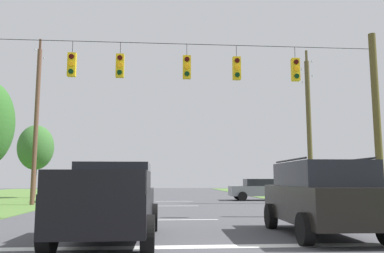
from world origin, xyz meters
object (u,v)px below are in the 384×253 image
object	(u,v)px
overhead_signal_span	(187,108)
pickup_truck	(111,201)
distant_car_crossing_white	(64,190)
utility_pole_near_left	(36,122)
distant_car_oncoming	(260,189)
suv_black	(320,196)
utility_pole_mid_right	(309,127)
tree_roadside_far_right	(36,148)

from	to	relation	value
overhead_signal_span	pickup_truck	bearing A→B (deg)	-113.18
distant_car_crossing_white	utility_pole_near_left	distance (m)	5.79
distant_car_crossing_white	distant_car_oncoming	distance (m)	13.68
suv_black	utility_pole_mid_right	xyz separation A→B (m)	(5.01, 13.58, 3.75)
utility_pole_near_left	tree_roadside_far_right	size ratio (longest dim) A/B	1.71
suv_black	distant_car_oncoming	world-z (taller)	suv_black
pickup_truck	utility_pole_mid_right	size ratio (longest dim) A/B	0.55
distant_car_oncoming	utility_pole_mid_right	xyz separation A→B (m)	(2.23, -4.17, 4.02)
overhead_signal_span	pickup_truck	size ratio (longest dim) A/B	2.95
overhead_signal_span	pickup_truck	xyz separation A→B (m)	(-2.29, -5.34, -3.36)
overhead_signal_span	utility_pole_mid_right	bearing A→B (deg)	46.04
pickup_truck	distant_car_oncoming	distance (m)	19.97
pickup_truck	tree_roadside_far_right	bearing A→B (deg)	111.32
utility_pole_mid_right	utility_pole_near_left	distance (m)	16.79
pickup_truck	suv_black	size ratio (longest dim) A/B	1.11
overhead_signal_span	distant_car_crossing_white	distance (m)	15.00
distant_car_oncoming	tree_roadside_far_right	xyz separation A→B (m)	(-17.19, 4.47, 3.23)
utility_pole_near_left	overhead_signal_span	bearing A→B (deg)	-44.95
suv_black	distant_car_crossing_white	xyz separation A→B (m)	(-10.90, 17.40, -0.27)
overhead_signal_span	distant_car_crossing_white	size ratio (longest dim) A/B	3.70
utility_pole_near_left	suv_black	bearing A→B (deg)	-48.71
pickup_truck	distant_car_oncoming	xyz separation A→B (m)	(8.37, 18.13, -0.18)
overhead_signal_span	suv_black	xyz separation A→B (m)	(3.31, -4.95, -3.27)
utility_pole_near_left	distant_car_crossing_white	bearing A→B (deg)	77.66
pickup_truck	overhead_signal_span	bearing A→B (deg)	66.82
utility_pole_mid_right	tree_roadside_far_right	bearing A→B (deg)	156.03
utility_pole_mid_right	utility_pole_near_left	world-z (taller)	utility_pole_near_left
suv_black	utility_pole_mid_right	size ratio (longest dim) A/B	0.50
tree_roadside_far_right	overhead_signal_span	bearing A→B (deg)	-57.24
distant_car_oncoming	utility_pole_near_left	distance (m)	15.73
distant_car_crossing_white	overhead_signal_span	bearing A→B (deg)	-58.60
distant_car_oncoming	utility_pole_near_left	bearing A→B (deg)	-163.41
overhead_signal_span	tree_roadside_far_right	world-z (taller)	overhead_signal_span
pickup_truck	distant_car_crossing_white	xyz separation A→B (m)	(-5.31, 17.78, -0.18)
distant_car_oncoming	utility_pole_mid_right	distance (m)	6.21
suv_black	distant_car_crossing_white	bearing A→B (deg)	122.07
overhead_signal_span	utility_pole_mid_right	distance (m)	11.99
distant_car_crossing_white	utility_pole_mid_right	bearing A→B (deg)	-13.50
pickup_truck	suv_black	bearing A→B (deg)	3.94
pickup_truck	utility_pole_near_left	bearing A→B (deg)	114.14
suv_black	pickup_truck	bearing A→B (deg)	-176.06
distant_car_crossing_white	suv_black	bearing A→B (deg)	-57.93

